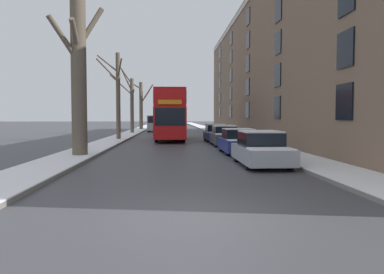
% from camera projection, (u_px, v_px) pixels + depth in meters
% --- Properties ---
extents(ground_plane, '(320.00, 320.00, 0.00)m').
position_uv_depth(ground_plane, '(198.00, 215.00, 7.62)').
color(ground_plane, '#424247').
extents(sidewalk_left, '(2.18, 130.00, 0.16)m').
position_uv_depth(sidewalk_left, '(141.00, 129.00, 60.15)').
color(sidewalk_left, slate).
rests_on(sidewalk_left, ground).
extents(sidewalk_right, '(2.18, 130.00, 0.16)m').
position_uv_depth(sidewalk_right, '(207.00, 129.00, 60.75)').
color(sidewalk_right, slate).
rests_on(sidewalk_right, ground).
extents(terrace_facade_right, '(9.10, 53.71, 13.03)m').
position_uv_depth(terrace_facade_right, '(297.00, 67.00, 33.82)').
color(terrace_facade_right, '#7A604C').
rests_on(terrace_facade_right, ground).
extents(bare_tree_left_0, '(2.51, 1.79, 7.81)m').
position_uv_depth(bare_tree_left_0, '(79.00, 74.00, 18.09)').
color(bare_tree_left_0, brown).
rests_on(bare_tree_left_0, ground).
extents(bare_tree_left_1, '(2.29, 3.82, 7.35)m').
position_uv_depth(bare_tree_left_1, '(118.00, 93.00, 31.35)').
color(bare_tree_left_1, brown).
rests_on(bare_tree_left_1, ground).
extents(bare_tree_left_2, '(2.79, 2.61, 8.03)m').
position_uv_depth(bare_tree_left_2, '(131.00, 102.00, 43.97)').
color(bare_tree_left_2, brown).
rests_on(bare_tree_left_2, ground).
extents(bare_tree_left_3, '(3.61, 2.48, 7.39)m').
position_uv_depth(bare_tree_left_3, '(141.00, 104.00, 56.99)').
color(bare_tree_left_3, brown).
rests_on(bare_tree_left_3, ground).
extents(double_decker_bus, '(2.48, 10.91, 4.20)m').
position_uv_depth(double_decker_bus, '(170.00, 113.00, 32.60)').
color(double_decker_bus, red).
rests_on(double_decker_bus, ground).
extents(parked_car_0, '(1.82, 4.22, 1.43)m').
position_uv_depth(parked_car_0, '(261.00, 149.00, 15.44)').
color(parked_car_0, '#9EA3AD').
rests_on(parked_car_0, ground).
extents(parked_car_1, '(1.81, 4.14, 1.36)m').
position_uv_depth(parked_car_1, '(238.00, 142.00, 20.59)').
color(parked_car_1, navy).
rests_on(parked_car_1, ground).
extents(parked_car_2, '(1.68, 4.24, 1.43)m').
position_uv_depth(parked_car_2, '(224.00, 136.00, 26.04)').
color(parked_car_2, '#474C56').
rests_on(parked_car_2, ground).
extents(parked_car_3, '(1.77, 4.08, 1.42)m').
position_uv_depth(parked_car_3, '(216.00, 133.00, 31.03)').
color(parked_car_3, navy).
rests_on(parked_car_3, ground).
extents(oncoming_van, '(2.08, 5.01, 2.19)m').
position_uv_depth(oncoming_van, '(156.00, 123.00, 50.88)').
color(oncoming_van, '#9EA3AD').
rests_on(oncoming_van, ground).
extents(pedestrian_left_sidewalk, '(0.34, 0.34, 1.58)m').
position_uv_depth(pedestrian_left_sidewalk, '(78.00, 138.00, 20.47)').
color(pedestrian_left_sidewalk, '#4C4742').
rests_on(pedestrian_left_sidewalk, ground).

